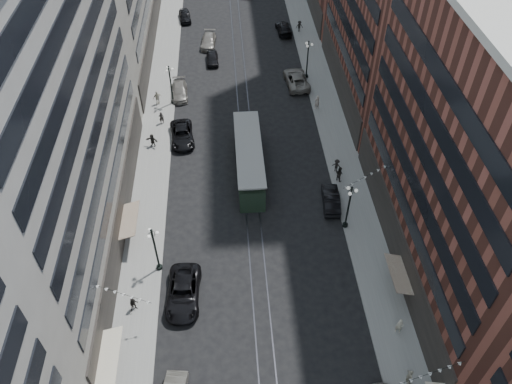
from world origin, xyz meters
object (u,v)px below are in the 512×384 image
object	(u,v)px
car_13	(212,58)
car_2	(183,293)
car_8	(180,91)
pedestrian_8	(317,102)
pedestrian_4	(410,377)
pedestrian_7	(339,174)
pedestrian_2	(134,304)
lamppost_se_far	(349,206)
streetcar	(249,160)
lamppost_sw_mid	(171,83)
car_extra_2	(208,41)
pedestrian_9	(299,26)
car_12	(284,28)
car_11	(296,79)
pedestrian_6	(157,98)
lamppost_se_mid	(308,58)
car_7	(182,135)
pedestrian_extra_1	(337,165)
pedestrian_extra_0	(399,326)
pedestrian_5	(152,140)
car_9	(185,16)
car_10	(331,199)
lamppost_sw_far	(155,248)
pedestrian_extra_2	(161,118)

from	to	relation	value
car_13	car_2	bearing A→B (deg)	-95.92
car_8	pedestrian_8	bearing A→B (deg)	-17.17
pedestrian_4	pedestrian_7	bearing A→B (deg)	2.13
pedestrian_2	pedestrian_7	bearing A→B (deg)	15.49
lamppost_se_far	streetcar	xyz separation A→B (m)	(-9.20, 9.00, -1.43)
lamppost_sw_mid	car_extra_2	xyz separation A→B (m)	(4.70, 15.32, -2.35)
pedestrian_9	car_12	bearing A→B (deg)	173.63
car_11	pedestrian_9	world-z (taller)	pedestrian_9
lamppost_sw_mid	pedestrian_7	bearing A→B (deg)	-40.49
car_11	car_13	world-z (taller)	car_11
pedestrian_7	pedestrian_8	world-z (taller)	pedestrian_8
car_13	pedestrian_6	world-z (taller)	pedestrian_6
car_extra_2	streetcar	bearing A→B (deg)	-75.52
lamppost_se_mid	car_extra_2	bearing A→B (deg)	143.02
car_7	pedestrian_9	distance (m)	31.75
car_extra_2	car_2	bearing A→B (deg)	-87.13
pedestrian_6	car_7	bearing A→B (deg)	89.50
lamppost_sw_mid	lamppost_se_mid	world-z (taller)	same
car_13	lamppost_sw_mid	bearing A→B (deg)	-119.28
pedestrian_7	lamppost_sw_mid	bearing A→B (deg)	10.69
pedestrian_2	pedestrian_extra_1	xyz separation A→B (m)	(20.83, 16.58, 0.02)
car_7	pedestrian_extra_0	world-z (taller)	pedestrian_extra_0
car_13	pedestrian_5	world-z (taller)	pedestrian_5
lamppost_se_far	car_extra_2	size ratio (longest dim) A/B	1.07
car_9	car_12	bearing A→B (deg)	-25.94
car_extra_2	pedestrian_extra_0	size ratio (longest dim) A/B	3.07
car_13	pedestrian_6	bearing A→B (deg)	-127.15
lamppost_se_far	pedestrian_5	size ratio (longest dim) A/B	3.31
lamppost_sw_mid	car_11	xyz separation A→B (m)	(16.79, 3.45, -2.23)
streetcar	pedestrian_6	size ratio (longest dim) A/B	6.92
pedestrian_2	car_10	xyz separation A→B (m)	(19.31, 11.55, -0.15)
lamppost_se_mid	car_10	distance (m)	24.88
lamppost_sw_mid	pedestrian_6	world-z (taller)	lamppost_sw_mid
car_9	lamppost_se_far	bearing A→B (deg)	-76.49
car_2	pedestrian_4	distance (m)	19.85
lamppost_sw_mid	pedestrian_7	xyz separation A→B (m)	(19.00, -16.22, -2.03)
pedestrian_2	car_extra_2	bearing A→B (deg)	61.61
pedestrian_7	pedestrian_9	bearing A→B (deg)	-39.14
lamppost_se_far	pedestrian_6	world-z (taller)	lamppost_se_far
pedestrian_4	pedestrian_2	bearing A→B (deg)	69.16
car_2	lamppost_sw_far	bearing A→B (deg)	128.16
car_2	pedestrian_9	bearing A→B (deg)	73.85
car_9	pedestrian_5	world-z (taller)	pedestrian_5
car_11	pedestrian_extra_0	world-z (taller)	pedestrian_extra_0
pedestrian_5	pedestrian_extra_2	size ratio (longest dim) A/B	1.01
car_7	car_11	distance (m)	18.97
pedestrian_extra_2	car_11	bearing A→B (deg)	-168.19
lamppost_sw_mid	car_extra_2	distance (m)	16.19
car_2	pedestrian_7	size ratio (longest dim) A/B	3.36
pedestrian_8	pedestrian_extra_1	xyz separation A→B (m)	(0.30, -12.17, -0.16)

